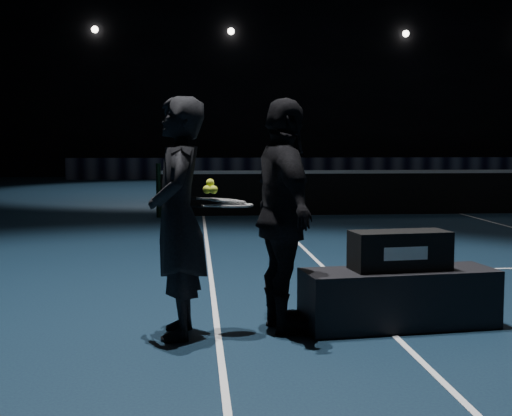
# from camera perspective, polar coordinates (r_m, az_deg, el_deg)

# --- Properties ---
(floor) EXTENTS (36.00, 36.00, 0.00)m
(floor) POSITION_cam_1_polar(r_m,az_deg,el_deg) (15.72, 16.22, -0.51)
(floor) COLOR black
(floor) RESTS_ON ground
(wall_back) EXTENTS (30.00, 0.00, 30.00)m
(wall_back) POSITION_cam_1_polar(r_m,az_deg,el_deg) (33.26, 5.01, 11.21)
(wall_back) COLOR black
(wall_back) RESTS_ON ground
(court_lines) EXTENTS (10.98, 23.78, 0.01)m
(court_lines) POSITION_cam_1_polar(r_m,az_deg,el_deg) (15.72, 16.22, -0.50)
(court_lines) COLOR white
(court_lines) RESTS_ON floor
(net_post_left) EXTENTS (0.10, 0.10, 1.10)m
(net_post_left) POSITION_cam_1_polar(r_m,az_deg,el_deg) (14.64, -7.80, 1.40)
(net_post_left) COLOR black
(net_post_left) RESTS_ON floor
(net_mesh) EXTENTS (12.80, 0.02, 0.86)m
(net_mesh) POSITION_cam_1_polar(r_m,az_deg,el_deg) (15.68, 16.27, 1.13)
(net_mesh) COLOR black
(net_mesh) RESTS_ON floor
(net_tape) EXTENTS (12.80, 0.03, 0.07)m
(net_tape) POSITION_cam_1_polar(r_m,az_deg,el_deg) (15.66, 16.31, 2.82)
(net_tape) COLOR white
(net_tape) RESTS_ON net_mesh
(sponsor_backdrop) EXTENTS (22.00, 0.15, 0.90)m
(sponsor_backdrop) POSITION_cam_1_polar(r_m,az_deg,el_deg) (30.63, 5.75, 3.20)
(sponsor_backdrop) COLOR black
(sponsor_backdrop) RESTS_ON floor
(fixtures_far) EXTENTS (20.00, 0.30, 0.30)m
(fixtures_far) POSITION_cam_1_polar(r_m,az_deg,el_deg) (33.25, 5.09, 13.82)
(fixtures_far) COLOR white
(fixtures_far) RESTS_ON wall_back
(player_bench) EXTENTS (1.64, 0.72, 0.48)m
(player_bench) POSITION_cam_1_polar(r_m,az_deg,el_deg) (6.01, 11.36, -7.09)
(player_bench) COLOR black
(player_bench) RESTS_ON floor
(racket_bag) EXTENTS (0.83, 0.44, 0.32)m
(racket_bag) POSITION_cam_1_polar(r_m,az_deg,el_deg) (5.94, 11.43, -3.34)
(racket_bag) COLOR black
(racket_bag) RESTS_ON player_bench
(bag_signature) EXTENTS (0.37, 0.05, 0.11)m
(bag_signature) POSITION_cam_1_polar(r_m,az_deg,el_deg) (5.78, 11.91, -3.59)
(bag_signature) COLOR white
(bag_signature) RESTS_ON racket_bag
(player_a) EXTENTS (0.45, 0.68, 1.87)m
(player_a) POSITION_cam_1_polar(r_m,az_deg,el_deg) (5.54, -6.27, -0.78)
(player_a) COLOR black
(player_a) RESTS_ON floor
(player_b) EXTENTS (0.63, 1.16, 1.87)m
(player_b) POSITION_cam_1_polar(r_m,az_deg,el_deg) (5.69, 2.28, -0.60)
(player_b) COLOR black
(player_b) RESTS_ON floor
(racket_lower) EXTENTS (0.70, 0.30, 0.03)m
(racket_lower) POSITION_cam_1_polar(r_m,az_deg,el_deg) (5.59, -1.69, 0.22)
(racket_lower) COLOR black
(racket_lower) RESTS_ON player_a
(racket_upper) EXTENTS (0.71, 0.35, 0.10)m
(racket_upper) POSITION_cam_1_polar(r_m,az_deg,el_deg) (5.62, -2.26, 0.58)
(racket_upper) COLOR black
(racket_upper) RESTS_ON player_b
(tennis_balls) EXTENTS (0.12, 0.10, 0.12)m
(tennis_balls) POSITION_cam_1_polar(r_m,az_deg,el_deg) (5.56, -3.68, 1.64)
(tennis_balls) COLOR yellow
(tennis_balls) RESTS_ON racket_upper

